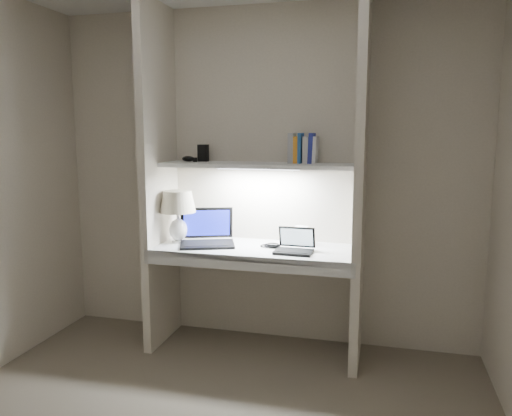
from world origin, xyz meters
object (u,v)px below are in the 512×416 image
(laptop_main, at_px, (207,236))
(laptop_netbook, at_px, (295,246))
(table_lamp, at_px, (178,208))
(speaker, at_px, (301,235))
(book_row, at_px, (303,149))

(laptop_main, height_order, laptop_netbook, laptop_main)
(table_lamp, xyz_separation_m, laptop_netbook, (0.89, -0.07, -0.22))
(table_lamp, bearing_deg, laptop_main, 2.68)
(laptop_main, bearing_deg, speaker, -8.37)
(speaker, height_order, book_row, book_row)
(table_lamp, distance_m, book_row, 1.01)
(laptop_main, relative_size, speaker, 3.50)
(laptop_main, xyz_separation_m, laptop_netbook, (0.67, -0.08, -0.02))
(table_lamp, height_order, laptop_main, table_lamp)
(laptop_netbook, bearing_deg, book_row, 90.31)
(table_lamp, distance_m, laptop_main, 0.30)
(table_lamp, distance_m, speaker, 0.93)
(table_lamp, relative_size, laptop_main, 0.81)
(book_row, bearing_deg, laptop_netbook, -91.85)
(table_lamp, xyz_separation_m, book_row, (0.90, 0.17, 0.43))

